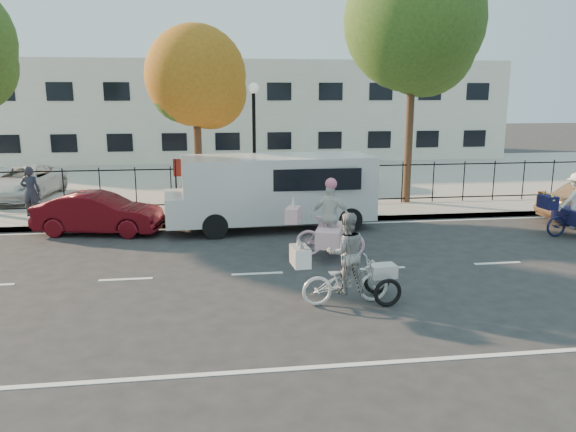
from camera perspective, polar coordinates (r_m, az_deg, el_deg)
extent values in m
plane|color=#333334|center=(13.25, -3.14, -5.88)|extent=(120.00, 120.00, 0.00)
cube|color=#A8A399|center=(18.08, -4.50, -0.64)|extent=(60.00, 0.10, 0.15)
cube|color=#A8A399|center=(19.10, -4.69, 0.06)|extent=(60.00, 2.20, 0.15)
cube|color=#A8A399|center=(27.85, -5.75, 3.97)|extent=(60.00, 15.60, 0.15)
cube|color=silver|center=(37.57, -6.47, 10.62)|extent=(34.00, 10.00, 6.00)
cylinder|color=black|center=(19.50, -3.44, 6.51)|extent=(0.12, 0.12, 4.00)
sphere|color=white|center=(19.39, -3.53, 12.85)|extent=(0.36, 0.36, 0.36)
cylinder|color=black|center=(19.62, -11.30, 3.09)|extent=(0.06, 0.06, 1.80)
cylinder|color=black|center=(19.59, -9.25, 3.16)|extent=(0.06, 0.06, 1.80)
cube|color=#59140F|center=(19.51, -10.34, 4.86)|extent=(0.85, 0.04, 0.60)
imported|color=white|center=(11.37, 5.87, -6.57)|extent=(1.83, 0.75, 0.94)
imported|color=white|center=(11.20, 5.94, -3.75)|extent=(0.84, 0.68, 1.64)
cube|color=white|center=(10.96, 1.25, -4.10)|extent=(0.35, 0.59, 0.38)
cone|color=white|center=(11.01, 1.15, -2.66)|extent=(0.15, 0.15, 0.19)
cone|color=white|center=(10.77, 1.36, -3.01)|extent=(0.15, 0.15, 0.19)
torus|color=black|center=(11.36, 10.09, -7.68)|extent=(0.59, 0.12, 0.58)
torus|color=black|center=(12.01, 9.02, -6.51)|extent=(0.59, 0.12, 0.58)
cube|color=white|center=(11.58, 9.60, -5.52)|extent=(0.55, 0.40, 0.26)
imported|color=#F6BBD3|center=(14.42, 4.31, -2.13)|extent=(1.86, 1.07, 1.08)
imported|color=silver|center=(14.29, 4.34, -0.01)|extent=(1.08, 0.72, 1.70)
cube|color=beige|center=(14.44, 0.52, 0.12)|extent=(0.50, 0.67, 0.39)
cone|color=silver|center=(14.37, 0.52, 1.46)|extent=(0.13, 0.13, 0.34)
cube|color=beige|center=(14.41, 4.31, -1.93)|extent=(1.02, 1.52, 0.43)
sphere|color=#DA6785|center=(14.14, 4.40, 3.28)|extent=(0.30, 0.30, 0.30)
imported|color=#101536|center=(18.59, 27.08, -0.37)|extent=(1.84, 0.73, 0.95)
cube|color=#101036|center=(17.91, 24.88, 1.30)|extent=(0.35, 0.60, 0.38)
cone|color=gold|center=(18.03, 24.62, 2.07)|extent=(0.13, 0.25, 0.34)
cone|color=gold|center=(17.72, 25.27, 1.85)|extent=(0.13, 0.25, 0.34)
cube|color=#101036|center=(18.57, 27.11, -0.05)|extent=(0.66, 1.40, 0.42)
cube|color=silver|center=(17.40, -1.05, 2.95)|extent=(5.93, 2.54, 1.93)
cube|color=silver|center=(17.41, -11.45, 0.91)|extent=(0.68, 2.13, 0.86)
cylinder|color=black|center=(16.53, -7.68, -0.90)|extent=(0.77, 0.33, 0.75)
cylinder|color=black|center=(18.37, -7.72, 0.45)|extent=(0.77, 0.33, 0.75)
cylinder|color=black|center=(17.03, 6.18, -0.47)|extent=(0.77, 0.33, 0.75)
cylinder|color=black|center=(18.82, 4.79, 0.81)|extent=(0.77, 0.33, 0.75)
imported|color=#510910|center=(17.72, -18.65, 0.26)|extent=(3.94, 2.03, 1.24)
imported|color=black|center=(20.32, -24.70, 2.30)|extent=(0.61, 0.40, 1.66)
imported|color=white|center=(23.97, -25.31, 3.14)|extent=(2.50, 4.68, 1.25)
imported|color=#474B4E|center=(24.00, -8.31, 4.32)|extent=(1.96, 4.20, 1.33)
imported|color=#A4A6AC|center=(24.31, 5.31, 4.63)|extent=(2.93, 4.56, 1.44)
cylinder|color=#442D1D|center=(20.65, -9.12, 6.50)|extent=(0.28, 0.28, 4.15)
sphere|color=#9F6219|center=(20.55, -9.38, 13.91)|extent=(3.55, 3.55, 3.55)
sphere|color=#9F6219|center=(20.74, -7.90, 12.30)|extent=(2.61, 2.61, 2.61)
cylinder|color=#442D1D|center=(21.15, 12.22, 8.76)|extent=(0.28, 0.28, 5.80)
sphere|color=#385B1E|center=(21.25, 12.71, 18.82)|extent=(4.97, 4.97, 4.97)
sphere|color=#385B1E|center=(21.53, 13.71, 16.47)|extent=(3.64, 3.64, 3.64)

